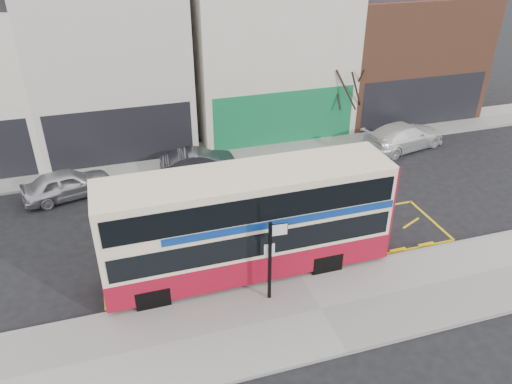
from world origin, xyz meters
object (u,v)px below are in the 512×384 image
object	(u,v)px
car_white	(404,136)
street_tree_right	(348,77)
bus_stop_post	(272,254)
car_grey	(199,162)
double_decker_bus	(249,222)
car_silver	(67,184)

from	to	relation	value
car_white	street_tree_right	bearing A→B (deg)	30.83
bus_stop_post	car_grey	xyz separation A→B (m)	(-0.47, 10.24, -1.37)
double_decker_bus	street_tree_right	size ratio (longest dim) A/B	1.96
bus_stop_post	car_grey	world-z (taller)	bus_stop_post
double_decker_bus	car_silver	size ratio (longest dim) A/B	2.57
double_decker_bus	car_grey	size ratio (longest dim) A/B	2.71
bus_stop_post	car_white	xyz separation A→B (m)	(11.25, 9.82, -1.27)
car_white	double_decker_bus	bearing A→B (deg)	111.57
double_decker_bus	car_white	distance (m)	14.09
double_decker_bus	car_white	bearing A→B (deg)	34.66
double_decker_bus	street_tree_right	world-z (taller)	street_tree_right
double_decker_bus	bus_stop_post	size ratio (longest dim) A/B	3.36
car_silver	car_white	world-z (taller)	car_white
car_grey	car_white	size ratio (longest dim) A/B	0.76
bus_stop_post	car_silver	size ratio (longest dim) A/B	0.77
car_grey	car_white	world-z (taller)	car_white
bus_stop_post	car_white	distance (m)	14.99
car_silver	street_tree_right	world-z (taller)	street_tree_right
car_silver	street_tree_right	xyz separation A→B (m)	(15.63, 2.76, 2.95)
double_decker_bus	street_tree_right	bearing A→B (deg)	49.50
double_decker_bus	car_silver	xyz separation A→B (m)	(-6.63, 7.83, -1.50)
car_grey	street_tree_right	bearing A→B (deg)	-75.84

